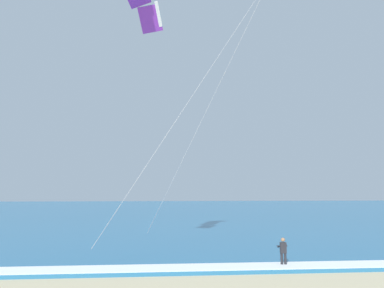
% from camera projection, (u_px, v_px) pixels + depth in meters
% --- Properties ---
extents(sea, '(200.00, 120.00, 0.20)m').
position_uv_depth(sea, '(209.00, 210.00, 78.73)').
color(sea, teal).
rests_on(sea, ground).
extents(surf_foam, '(200.00, 1.83, 0.04)m').
position_uv_depth(surf_foam, '(350.00, 264.00, 20.43)').
color(surf_foam, white).
rests_on(surf_foam, sea).
extents(surfboard, '(0.52, 1.42, 0.09)m').
position_uv_depth(surfboard, '(284.00, 268.00, 20.32)').
color(surfboard, '#E04C38').
rests_on(surfboard, ground).
extents(kitesurfer, '(0.55, 0.54, 1.69)m').
position_uv_depth(kitesurfer, '(283.00, 251.00, 20.45)').
color(kitesurfer, '#232328').
rests_on(kitesurfer, ground).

